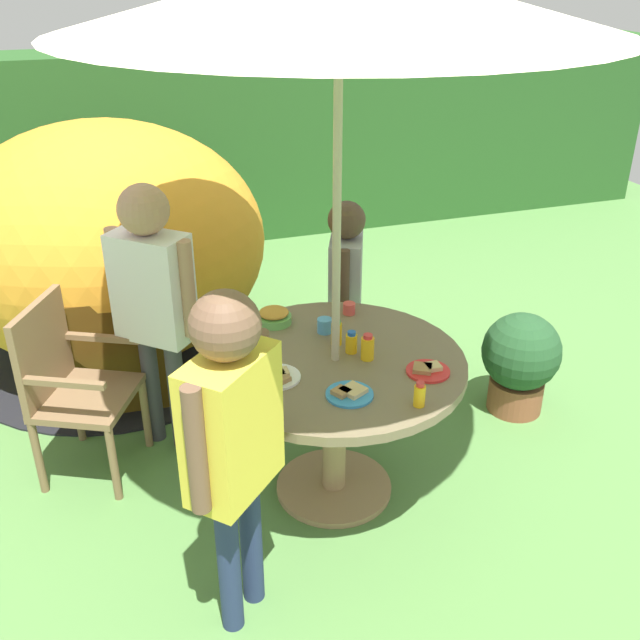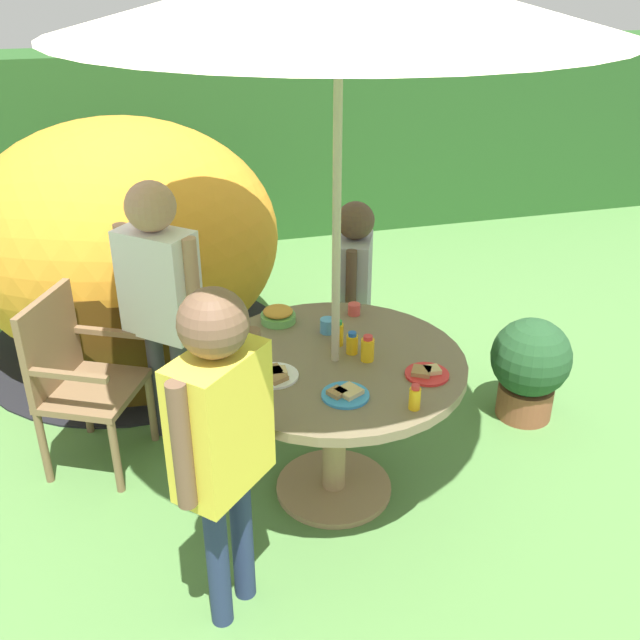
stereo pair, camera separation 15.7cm
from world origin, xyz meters
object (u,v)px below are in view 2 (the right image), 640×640
Objects in this scene: child_in_white_shirt at (159,284)px; cup_near at (354,309)px; dome_tent at (124,240)px; juice_bottle_near_left at (352,343)px; child_in_yellow_shirt at (221,422)px; plate_mid_left at (274,374)px; wooden_chair at (76,373)px; garden_table at (335,388)px; potted_plant at (530,365)px; plate_center_front at (345,394)px; juice_bottle_near_right at (368,349)px; snack_bowl at (278,315)px; cup_far at (327,326)px; child_in_grey_shirt at (354,278)px; juice_bottle_far_left at (415,398)px; juice_bottle_far_right at (338,334)px; plate_front_edge at (427,373)px.

child_in_white_shirt reaches higher than cup_near.
dome_tent reaches higher than cup_near.
child_in_white_shirt is at bearing 142.70° from juice_bottle_near_left.
plate_mid_left is (0.29, 0.50, -0.15)m from child_in_yellow_shirt.
wooden_chair is 0.65× the size of child_in_yellow_shirt.
child_in_white_shirt is at bearing 51.39° from child_in_yellow_shirt.
garden_table is 11.14× the size of juice_bottle_near_left.
potted_plant is at bearing -3.79° from cup_near.
juice_bottle_near_right is at bearing 54.93° from plate_center_front.
snack_bowl is 0.74m from plate_center_front.
cup_near is 0.87× the size of cup_far.
child_in_grey_shirt is 1.07m from child_in_white_shirt.
child_in_white_shirt is 11.69× the size of juice_bottle_near_right.
child_in_yellow_shirt is 0.63m from plate_center_front.
garden_table is 0.87m from child_in_grey_shirt.
juice_bottle_near_left is 0.50m from juice_bottle_far_left.
juice_bottle_far_left reaches higher than cup_far.
juice_bottle_far_right is at bearing 30.52° from plate_mid_left.
child_in_grey_shirt is 0.62m from snack_bowl.
dome_tent reaches higher than plate_mid_left.
snack_bowl is (0.55, -0.22, -0.14)m from child_in_white_shirt.
dome_tent is 19.64× the size of juice_bottle_far_left.
juice_bottle_near_left is at bearing 22.47° from garden_table.
cup_far is (0.20, -0.17, -0.00)m from snack_bowl.
child_in_white_shirt is at bearing 140.13° from plate_front_edge.
snack_bowl is 0.95m from juice_bottle_far_left.
wooden_chair is 4.38× the size of plate_mid_left.
snack_bowl reaches higher than potted_plant.
wooden_chair is at bearing 171.52° from snack_bowl.
dome_tent is 1.15m from child_in_white_shirt.
dome_tent reaches higher than plate_front_edge.
juice_bottle_far_left is at bearing -100.78° from wooden_chair.
wooden_chair reaches higher than juice_bottle_far_left.
plate_center_front is (1.12, -0.87, 0.24)m from wooden_chair.
potted_plant is 1.48m from plate_center_front.
juice_bottle_far_left is 0.60m from juice_bottle_far_right.
wooden_chair is 12.81× the size of cup_far.
dome_tent is (0.29, 1.20, 0.23)m from wooden_chair.
plate_front_edge is (0.51, -0.66, -0.02)m from snack_bowl.
cup_near reaches higher than plate_center_front.
plate_front_edge is at bearing -51.07° from juice_bottle_far_right.
cup_near is at bearing 6.24° from child_in_yellow_shirt.
child_in_grey_shirt is 6.29× the size of plate_front_edge.
plate_mid_left is (0.87, -0.65, 0.24)m from wooden_chair.
plate_center_front is (-0.04, -0.30, 0.16)m from garden_table.
juice_bottle_near_right is 0.32m from cup_far.
wooden_chair reaches higher than juice_bottle_near_left.
juice_bottle_far_left reaches higher than juice_bottle_near_left.
child_in_grey_shirt is 0.61m from cup_far.
cup_near is (0.02, 0.86, -0.02)m from juice_bottle_far_left.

